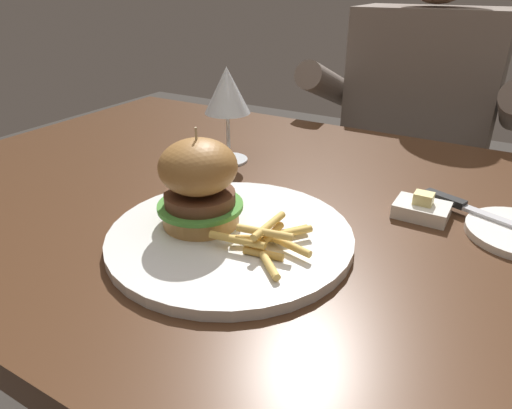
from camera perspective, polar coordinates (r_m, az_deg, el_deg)
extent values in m
cube|color=#472B19|center=(0.68, 6.29, -1.83)|extent=(1.36, 0.83, 0.04)
cylinder|color=#472B19|center=(1.43, -11.39, -3.13)|extent=(0.06, 0.06, 0.70)
cylinder|color=white|center=(0.58, -3.21, -3.96)|extent=(0.31, 0.31, 0.01)
cylinder|color=#B78447|center=(0.60, -6.90, -1.32)|extent=(0.10, 0.10, 0.02)
cylinder|color=#4C9338|center=(0.59, -6.97, -0.12)|extent=(0.11, 0.11, 0.01)
cylinder|color=brown|center=(0.59, -7.03, 0.85)|extent=(0.09, 0.09, 0.02)
ellipsoid|color=#9C6A35|center=(0.57, -7.26, 4.72)|extent=(0.10, 0.10, 0.07)
cylinder|color=#CCB78C|center=(0.56, -7.41, 7.10)|extent=(0.00, 0.00, 0.05)
cylinder|color=gold|center=(0.52, 0.91, -6.18)|extent=(0.05, 0.02, 0.01)
cylinder|color=#EABC5B|center=(0.50, 1.70, -7.63)|extent=(0.04, 0.04, 0.01)
cylinder|color=gold|center=(0.55, -0.40, -4.18)|extent=(0.05, 0.04, 0.01)
cylinder|color=gold|center=(0.56, 3.85, -3.49)|extent=(0.04, 0.05, 0.01)
cylinder|color=#EABC5B|center=(0.53, 3.70, -4.86)|extent=(0.07, 0.02, 0.01)
cylinder|color=#E0B251|center=(0.53, -2.36, -4.45)|extent=(0.07, 0.02, 0.01)
cylinder|color=#E0B251|center=(0.55, 4.66, -3.45)|extent=(0.04, 0.04, 0.01)
cylinder|color=gold|center=(0.54, 2.03, -3.62)|extent=(0.01, 0.05, 0.01)
cylinder|color=#EABC5B|center=(0.52, 1.10, -3.50)|extent=(0.07, 0.02, 0.01)
cylinder|color=#E0B251|center=(0.54, 1.58, -2.66)|extent=(0.01, 0.07, 0.01)
cylinder|color=silver|center=(0.84, -3.41, 5.62)|extent=(0.07, 0.07, 0.00)
cylinder|color=silver|center=(0.83, -3.49, 8.52)|extent=(0.01, 0.01, 0.09)
cone|color=silver|center=(0.81, -3.65, 14.09)|extent=(0.08, 0.08, 0.08)
cube|color=black|center=(0.71, 22.55, 0.69)|extent=(0.06, 0.04, 0.01)
cube|color=white|center=(0.68, 19.98, -0.65)|extent=(0.07, 0.05, 0.02)
cube|color=#F4E58C|center=(0.67, 20.21, 0.72)|extent=(0.03, 0.02, 0.02)
cube|color=#282833|center=(1.50, 16.88, -7.52)|extent=(0.30, 0.22, 0.46)
cube|color=#72665B|center=(1.31, 19.71, 10.68)|extent=(0.36, 0.20, 0.52)
cylinder|color=#72665B|center=(1.28, 9.44, 14.29)|extent=(0.07, 0.34, 0.18)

